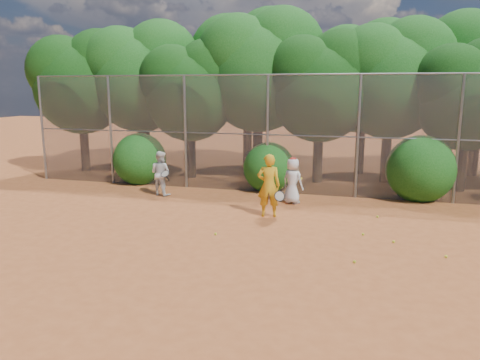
% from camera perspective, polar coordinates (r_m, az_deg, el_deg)
% --- Properties ---
extents(ground, '(80.00, 80.00, 0.00)m').
position_cam_1_polar(ground, '(10.50, 1.64, -8.78)').
color(ground, '#AA5326').
rests_on(ground, ground).
extents(fence_back, '(20.05, 0.09, 4.03)m').
position_cam_1_polar(fence_back, '(15.85, 6.49, 5.61)').
color(fence_back, gray).
rests_on(fence_back, ground).
extents(tree_0, '(4.38, 3.81, 6.00)m').
position_cam_1_polar(tree_0, '(21.20, -18.70, 11.61)').
color(tree_0, black).
rests_on(tree_0, ground).
extents(tree_1, '(4.64, 4.03, 6.35)m').
position_cam_1_polar(tree_1, '(20.37, -11.94, 12.64)').
color(tree_1, black).
rests_on(tree_1, ground).
extents(tree_2, '(3.99, 3.47, 5.47)m').
position_cam_1_polar(tree_2, '(18.70, -5.95, 11.18)').
color(tree_2, black).
rests_on(tree_2, ground).
extents(tree_3, '(4.89, 4.26, 6.70)m').
position_cam_1_polar(tree_3, '(18.93, 2.46, 13.69)').
color(tree_3, black).
rests_on(tree_3, ground).
extents(tree_4, '(4.19, 3.64, 5.73)m').
position_cam_1_polar(tree_4, '(17.91, 9.94, 11.63)').
color(tree_4, black).
rests_on(tree_4, ground).
extents(tree_5, '(4.51, 3.92, 6.17)m').
position_cam_1_polar(tree_5, '(18.64, 18.08, 12.12)').
color(tree_5, black).
rests_on(tree_5, ground).
extents(tree_6, '(3.86, 3.36, 5.29)m').
position_cam_1_polar(tree_6, '(17.91, 26.19, 9.73)').
color(tree_6, black).
rests_on(tree_6, ground).
extents(tree_9, '(4.83, 4.20, 6.62)m').
position_cam_1_polar(tree_9, '(22.88, -11.54, 12.92)').
color(tree_9, black).
rests_on(tree_9, ground).
extents(tree_10, '(5.15, 4.48, 7.06)m').
position_cam_1_polar(tree_10, '(21.32, 1.15, 14.05)').
color(tree_10, black).
rests_on(tree_10, ground).
extents(tree_11, '(4.64, 4.03, 6.35)m').
position_cam_1_polar(tree_11, '(20.23, 15.02, 12.51)').
color(tree_11, black).
rests_on(tree_11, ground).
extents(bush_0, '(2.00, 2.00, 2.00)m').
position_cam_1_polar(bush_0, '(18.13, -12.13, 2.79)').
color(bush_0, '#144E13').
rests_on(bush_0, ground).
extents(bush_1, '(1.80, 1.80, 1.80)m').
position_cam_1_polar(bush_1, '(16.46, 3.53, 1.82)').
color(bush_1, '#144E13').
rests_on(bush_1, ground).
extents(bush_2, '(2.20, 2.20, 2.20)m').
position_cam_1_polar(bush_2, '(16.16, 21.16, 1.62)').
color(bush_2, '#144E13').
rests_on(bush_2, ground).
extents(player_yellow, '(0.87, 0.59, 1.78)m').
position_cam_1_polar(player_yellow, '(13.11, 3.53, -0.67)').
color(player_yellow, gold).
rests_on(player_yellow, ground).
extents(player_teen, '(0.83, 0.71, 1.47)m').
position_cam_1_polar(player_teen, '(14.68, 6.43, -0.06)').
color(player_teen, silver).
rests_on(player_teen, ground).
extents(player_white, '(0.89, 0.81, 1.50)m').
position_cam_1_polar(player_white, '(15.94, -9.65, 0.82)').
color(player_white, silver).
rests_on(player_white, ground).
extents(ball_0, '(0.07, 0.07, 0.07)m').
position_cam_1_polar(ball_0, '(11.65, 18.22, -7.14)').
color(ball_0, yellow).
rests_on(ball_0, ground).
extents(ball_1, '(0.07, 0.07, 0.07)m').
position_cam_1_polar(ball_1, '(11.99, 14.77, -6.41)').
color(ball_1, yellow).
rests_on(ball_1, ground).
extents(ball_2, '(0.07, 0.07, 0.07)m').
position_cam_1_polar(ball_2, '(10.15, 13.78, -9.65)').
color(ball_2, yellow).
rests_on(ball_2, ground).
extents(ball_3, '(0.07, 0.07, 0.07)m').
position_cam_1_polar(ball_3, '(11.07, 23.82, -8.52)').
color(ball_3, yellow).
rests_on(ball_3, ground).
extents(ball_4, '(0.07, 0.07, 0.07)m').
position_cam_1_polar(ball_4, '(11.65, -2.99, -6.57)').
color(ball_4, yellow).
rests_on(ball_4, ground).
extents(ball_5, '(0.07, 0.07, 0.07)m').
position_cam_1_polar(ball_5, '(13.68, 16.40, -4.31)').
color(ball_5, yellow).
rests_on(ball_5, ground).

